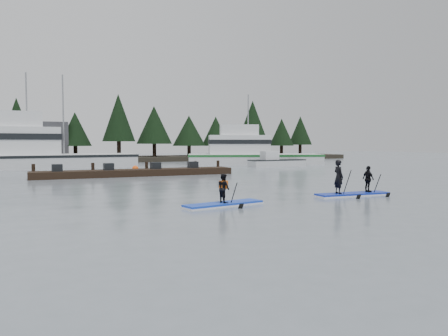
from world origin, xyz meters
name	(u,v)px	position (x,y,z in m)	size (l,w,h in m)	color
ground	(283,201)	(0.00, 0.00, 0.00)	(160.00, 160.00, 0.00)	slate
far_shore	(109,159)	(0.00, 42.00, 0.30)	(70.00, 8.00, 0.60)	#2D281E
treeline	(109,161)	(0.00, 42.00, 0.00)	(60.00, 4.00, 8.00)	black
fishing_boat_large	(32,160)	(-9.33, 29.63, 0.77)	(18.27, 5.86, 10.15)	silver
fishing_boat_medium	(251,159)	(13.31, 27.88, 0.63)	(15.43, 9.00, 8.79)	silver
skiff	(277,163)	(13.89, 23.18, 0.35)	(6.00, 1.80, 0.70)	silver
floating_dock	(136,173)	(-2.41, 16.51, 0.25)	(14.78, 1.97, 0.49)	black
buoy_c	(272,165)	(15.17, 26.25, 0.00)	(0.53, 0.53, 0.53)	#FF520C
buoy_b	(135,170)	(-1.01, 22.79, 0.00)	(0.56, 0.56, 0.56)	#FF520C
paddleboard_solo	(224,197)	(-2.79, -0.07, 0.36)	(3.47, 1.43, 1.77)	blue
paddleboard_duo	(352,184)	(4.08, 0.39, 0.53)	(3.72, 1.25, 2.15)	#1229AA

